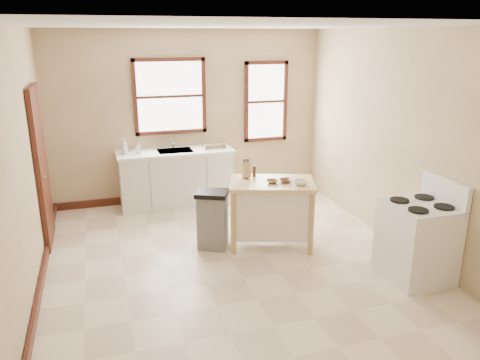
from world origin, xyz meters
name	(u,v)px	position (x,y,z in m)	size (l,w,h in m)	color
floor	(231,260)	(0.00, 0.00, 0.00)	(5.00, 5.00, 0.00)	beige
ceiling	(230,25)	(0.00, 0.00, 2.80)	(5.00, 5.00, 0.00)	white
wall_back	(189,117)	(0.00, 2.50, 1.40)	(4.50, 0.04, 2.80)	#D9B68E
wall_left	(22,167)	(-2.25, 0.00, 1.40)	(0.04, 5.00, 2.80)	#D9B68E
wall_right	(396,139)	(2.25, 0.00, 1.40)	(0.04, 5.00, 2.80)	#D9B68E
window_main	(170,97)	(-0.30, 2.48, 1.75)	(1.17, 0.06, 1.22)	#38140F
window_side	(266,102)	(1.35, 2.48, 1.60)	(0.77, 0.06, 1.37)	#38140F
door_left	(42,167)	(-2.21, 1.30, 1.05)	(0.06, 0.90, 2.10)	#38140F
baseboard_back	(192,194)	(0.00, 2.47, 0.06)	(4.50, 0.04, 0.12)	#38140F
baseboard_left	(41,282)	(-2.22, 0.00, 0.06)	(0.04, 5.00, 0.12)	#38140F
sink_counter	(176,178)	(-0.30, 2.20, 0.46)	(1.86, 0.62, 0.92)	silver
faucet	(173,141)	(-0.30, 2.38, 1.03)	(0.03, 0.03, 0.22)	silver
soap_bottle_a	(124,146)	(-1.09, 2.19, 1.04)	(0.09, 0.09, 0.24)	#B2B2B2
soap_bottle_b	(139,148)	(-0.88, 2.18, 1.01)	(0.08, 0.08, 0.17)	#B2B2B2
dish_rack	(214,146)	(0.33, 2.17, 0.97)	(0.37, 0.28, 0.09)	silver
kitchen_island	(271,213)	(0.63, 0.28, 0.44)	(1.08, 0.69, 0.89)	#EBCC8A
knife_block	(246,171)	(0.36, 0.53, 0.99)	(0.10, 0.10, 0.20)	tan
pepper_grinder	(254,171)	(0.48, 0.55, 0.96)	(0.04, 0.04, 0.15)	#462812
bowl_a	(273,182)	(0.62, 0.22, 0.91)	(0.16, 0.16, 0.04)	brown
bowl_b	(286,181)	(0.79, 0.20, 0.91)	(0.17, 0.17, 0.04)	brown
bowl_c	(301,183)	(0.93, 0.04, 0.91)	(0.17, 0.17, 0.05)	silver
trash_bin	(212,220)	(-0.13, 0.43, 0.39)	(0.40, 0.34, 0.78)	gray
gas_stove	(418,230)	(1.91, -1.04, 0.58)	(0.72, 0.73, 1.17)	white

